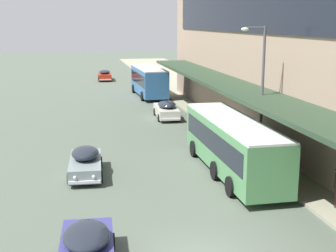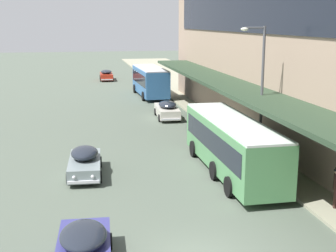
{
  "view_description": "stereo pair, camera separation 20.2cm",
  "coord_description": "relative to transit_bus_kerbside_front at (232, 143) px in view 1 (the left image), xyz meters",
  "views": [
    {
      "loc": [
        -4.12,
        -14.57,
        8.28
      ],
      "look_at": [
        2.04,
        15.96,
        1.31
      ],
      "focal_mm": 50.0,
      "sensor_mm": 36.0,
      "label": 1
    },
    {
      "loc": [
        -3.92,
        -14.61,
        8.28
      ],
      "look_at": [
        2.04,
        15.96,
        1.31
      ],
      "focal_mm": 50.0,
      "sensor_mm": 36.0,
      "label": 2
    }
  ],
  "objects": [
    {
      "name": "transit_bus_kerbside_front",
      "position": [
        0.0,
        0.0,
        0.0
      ],
      "size": [
        2.75,
        10.89,
        3.07
      ],
      "color": "#529057",
      "rests_on": "ground"
    },
    {
      "name": "transit_bus_kerbside_rear",
      "position": [
        -0.16,
        27.99,
        0.11
      ],
      "size": [
        3.05,
        9.24,
        3.26
      ],
      "color": "#31649F",
      "rests_on": "ground"
    },
    {
      "name": "sedan_far_back",
      "position": [
        -0.6,
        15.65,
        -1.0
      ],
      "size": [
        2.02,
        4.91,
        1.54
      ],
      "color": "beige",
      "rests_on": "ground"
    },
    {
      "name": "sedan_second_near",
      "position": [
        -4.06,
        43.84,
        -1.01
      ],
      "size": [
        1.98,
        4.67,
        1.53
      ],
      "color": "#A32716",
      "rests_on": "ground"
    },
    {
      "name": "sedan_second_mid",
      "position": [
        -7.99,
        1.3,
        -1.01
      ],
      "size": [
        2.0,
        4.62,
        1.53
      ],
      "color": "gray",
      "rests_on": "ground"
    },
    {
      "name": "sedan_oncoming_front",
      "position": [
        -8.23,
        -8.95,
        -1.04
      ],
      "size": [
        2.14,
        4.72,
        1.46
      ],
      "color": "navy",
      "rests_on": "ground"
    },
    {
      "name": "street_lamp",
      "position": [
        2.14,
        1.6,
        2.91
      ],
      "size": [
        1.5,
        0.28,
        7.89
      ],
      "color": "#4C4C51",
      "rests_on": "sidewalk_kerb"
    },
    {
      "name": "fire_hydrant",
      "position": [
        2.2,
        -3.17,
        -1.27
      ],
      "size": [
        0.2,
        0.4,
        0.7
      ],
      "color": "red",
      "rests_on": "sidewalk_kerb"
    }
  ]
}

